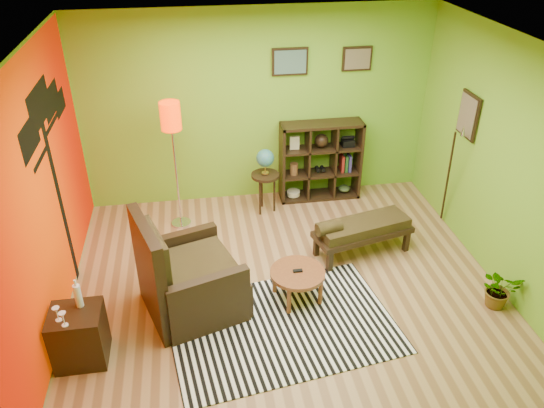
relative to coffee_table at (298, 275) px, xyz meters
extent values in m
plane|color=#AD8052|center=(-0.10, 0.25, -0.33)|extent=(5.00, 5.00, 0.00)
cube|color=#70B126|center=(-0.10, 2.50, 1.07)|extent=(5.00, 0.04, 2.80)
cube|color=#70B126|center=(-0.10, -2.00, 1.07)|extent=(5.00, 0.04, 2.80)
cube|color=#70B126|center=(-2.60, 0.25, 1.07)|extent=(0.04, 4.50, 2.80)
cube|color=#70B126|center=(2.40, 0.25, 1.07)|extent=(0.04, 4.50, 2.80)
cube|color=white|center=(-0.10, 0.25, 2.47)|extent=(5.00, 4.50, 0.04)
cube|color=#FF4100|center=(-2.58, 0.25, 1.07)|extent=(0.01, 4.45, 2.75)
cube|color=black|center=(-2.56, 0.80, 0.72)|extent=(0.01, 0.14, 2.10)
cube|color=black|center=(-2.56, 0.30, 1.72)|extent=(0.01, 0.65, 0.32)
cube|color=black|center=(-2.56, 0.85, 1.85)|extent=(0.01, 0.85, 0.40)
cube|color=black|center=(-2.56, 1.35, 1.72)|extent=(0.01, 0.70, 0.32)
cube|color=black|center=(-2.56, 1.70, 1.57)|extent=(0.01, 0.50, 0.26)
cube|color=black|center=(0.35, 2.47, 1.72)|extent=(0.50, 0.03, 0.38)
cube|color=slate|center=(0.35, 2.44, 1.72)|extent=(0.44, 0.01, 0.32)
cube|color=black|center=(1.30, 2.47, 1.72)|extent=(0.42, 0.03, 0.34)
cube|color=#7E6F53|center=(1.30, 2.44, 1.72)|extent=(0.36, 0.01, 0.28)
cube|color=black|center=(2.37, 1.15, 1.32)|extent=(0.03, 0.44, 0.56)
cube|color=#7E6F53|center=(2.35, 1.15, 1.32)|extent=(0.01, 0.38, 0.50)
cylinder|color=black|center=(2.25, 1.15, 0.45)|extent=(0.23, 0.34, 1.46)
cone|color=silver|center=(2.25, 1.00, 1.19)|extent=(0.08, 0.09, 0.16)
cube|color=white|center=(-0.25, -0.43, -0.32)|extent=(2.58, 1.90, 0.01)
cylinder|color=brown|center=(0.00, 0.00, 0.03)|extent=(0.62, 0.62, 0.04)
cylinder|color=brown|center=(0.14, 0.24, -0.16)|extent=(0.05, 0.05, 0.34)
cylinder|color=brown|center=(-0.24, 0.14, -0.16)|extent=(0.05, 0.05, 0.34)
cylinder|color=brown|center=(0.24, -0.14, -0.16)|extent=(0.05, 0.05, 0.34)
cylinder|color=brown|center=(-0.14, -0.24, -0.16)|extent=(0.05, 0.05, 0.34)
cube|color=black|center=(0.00, 0.00, 0.06)|extent=(0.11, 0.04, 0.02)
cube|color=black|center=(-1.15, 0.06, -0.11)|extent=(1.22, 1.21, 0.44)
cube|color=black|center=(-1.59, -0.09, 0.28)|extent=(0.40, 0.94, 1.22)
cube|color=black|center=(-1.01, -0.38, 0.03)|extent=(0.88, 0.38, 0.71)
cube|color=black|center=(-1.29, 0.49, 0.03)|extent=(0.88, 0.38, 0.71)
cube|color=#FED361|center=(-1.12, 0.07, 0.19)|extent=(0.97, 0.96, 0.16)
cube|color=#FED361|center=(-1.51, -0.06, 0.50)|extent=(0.31, 0.71, 0.55)
cube|color=black|center=(-2.30, -0.55, -0.04)|extent=(0.50, 0.45, 0.59)
cylinder|color=white|center=(-2.25, -0.45, 0.38)|extent=(0.07, 0.07, 0.25)
cylinder|color=white|center=(-2.25, -0.45, 0.54)|extent=(0.02, 0.02, 0.07)
cylinder|color=white|center=(-2.42, -0.63, 0.26)|extent=(0.06, 0.06, 0.01)
cylinder|color=white|center=(-2.42, -0.63, 0.31)|extent=(0.01, 0.01, 0.09)
cone|color=white|center=(-2.42, -0.63, 0.38)|extent=(0.07, 0.07, 0.06)
cylinder|color=white|center=(-2.35, -0.71, 0.26)|extent=(0.06, 0.06, 0.01)
cylinder|color=white|center=(-2.35, -0.71, 0.31)|extent=(0.01, 0.01, 0.09)
cone|color=white|center=(-2.35, -0.71, 0.38)|extent=(0.07, 0.07, 0.06)
cylinder|color=silver|center=(-1.30, 1.81, -0.31)|extent=(0.27, 0.27, 0.03)
cylinder|color=silver|center=(-1.30, 1.81, 0.50)|extent=(0.02, 0.02, 1.67)
cylinder|color=#FB2D00|center=(-1.30, 1.81, 1.28)|extent=(0.26, 0.26, 0.36)
cylinder|color=black|center=(-0.07, 1.99, 0.25)|extent=(0.40, 0.40, 0.04)
cylinder|color=black|center=(0.06, 1.95, -0.05)|extent=(0.03, 0.03, 0.56)
cylinder|color=black|center=(-0.10, 2.11, -0.05)|extent=(0.03, 0.03, 0.56)
cylinder|color=black|center=(-0.16, 1.89, -0.05)|extent=(0.03, 0.03, 0.56)
cylinder|color=gold|center=(-0.07, 1.99, 0.29)|extent=(0.10, 0.10, 0.02)
cylinder|color=gold|center=(-0.07, 1.99, 0.35)|extent=(0.02, 0.02, 0.10)
sphere|color=#2258A5|center=(-0.07, 1.99, 0.52)|extent=(0.25, 0.25, 0.25)
cube|color=black|center=(0.22, 2.28, 0.27)|extent=(0.04, 0.35, 1.20)
cube|color=black|center=(1.38, 2.28, 0.27)|extent=(0.04, 0.35, 1.20)
cube|color=black|center=(0.80, 2.28, -0.31)|extent=(1.20, 0.35, 0.04)
cube|color=black|center=(0.80, 2.28, 0.85)|extent=(1.20, 0.35, 0.04)
cube|color=black|center=(0.60, 2.28, 0.27)|extent=(0.03, 0.33, 1.12)
cube|color=black|center=(1.00, 2.28, 0.27)|extent=(0.03, 0.33, 1.12)
cube|color=black|center=(0.80, 2.28, 0.07)|extent=(1.12, 0.33, 0.03)
cube|color=black|center=(0.80, 2.28, 0.47)|extent=(1.12, 0.33, 0.03)
cylinder|color=beige|center=(0.40, 2.28, -0.24)|extent=(0.20, 0.20, 0.07)
sphere|color=black|center=(0.80, 2.28, 0.60)|extent=(0.20, 0.20, 0.20)
cube|color=black|center=(1.20, 2.28, 0.54)|extent=(0.18, 0.15, 0.10)
cylinder|color=black|center=(0.76, 2.28, 0.14)|extent=(0.06, 0.12, 0.06)
cylinder|color=black|center=(0.84, 2.28, 0.14)|extent=(0.06, 0.12, 0.06)
ellipsoid|color=#384C26|center=(1.20, 2.28, -0.23)|extent=(0.18, 0.18, 0.09)
cylinder|color=brown|center=(0.40, 2.28, 0.17)|extent=(0.12, 0.12, 0.18)
cube|color=beige|center=(0.40, 2.28, 0.59)|extent=(0.14, 0.03, 0.20)
cube|color=maroon|center=(1.13, 2.28, 0.21)|extent=(0.04, 0.18, 0.26)
cube|color=#1E4C1E|center=(1.19, 2.28, 0.21)|extent=(0.04, 0.18, 0.26)
cube|color=navy|center=(1.24, 2.28, 0.21)|extent=(0.04, 0.18, 0.26)
cube|color=black|center=(1.00, 0.75, -0.01)|extent=(1.34, 0.74, 0.07)
cube|color=#FED361|center=(1.00, 0.75, 0.09)|extent=(1.24, 0.67, 0.13)
cylinder|color=#FED361|center=(0.52, 0.63, 0.18)|extent=(0.35, 0.23, 0.16)
cube|color=black|center=(1.50, 1.06, -0.19)|extent=(0.08, 0.08, 0.28)
cube|color=black|center=(0.41, 0.79, -0.19)|extent=(0.08, 0.08, 0.28)
cube|color=black|center=(1.59, 0.70, -0.19)|extent=(0.08, 0.08, 0.28)
cube|color=black|center=(0.50, 0.44, -0.19)|extent=(0.08, 0.08, 0.28)
imported|color=#26661E|center=(2.20, -0.48, -0.15)|extent=(0.46, 0.50, 0.36)
camera|label=1|loc=(-1.03, -4.62, 3.72)|focal=35.00mm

